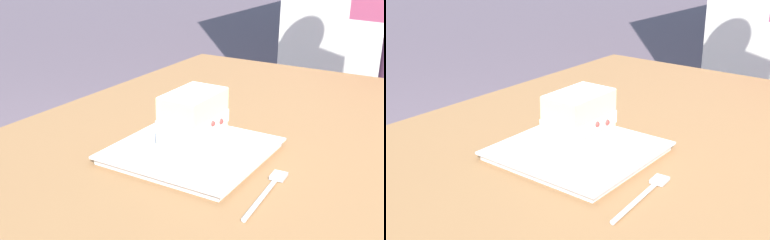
# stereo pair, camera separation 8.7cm
# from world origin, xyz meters

# --- Properties ---
(patio_table) EXTENTS (1.23, 0.92, 0.71)m
(patio_table) POSITION_xyz_m (0.00, 0.00, 0.61)
(patio_table) COLOR olive
(patio_table) RESTS_ON ground
(dessert_plate) EXTENTS (0.27, 0.27, 0.02)m
(dessert_plate) POSITION_xyz_m (0.14, -0.03, 0.72)
(dessert_plate) COLOR white
(dessert_plate) RESTS_ON patio_table
(cake_slice) EXTENTS (0.12, 0.09, 0.11)m
(cake_slice) POSITION_xyz_m (0.14, -0.03, 0.78)
(cake_slice) COLOR beige
(cake_slice) RESTS_ON dessert_plate
(dessert_fork) EXTENTS (0.17, 0.03, 0.01)m
(dessert_fork) POSITION_xyz_m (0.20, 0.14, 0.71)
(dessert_fork) COLOR silver
(dessert_fork) RESTS_ON patio_table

